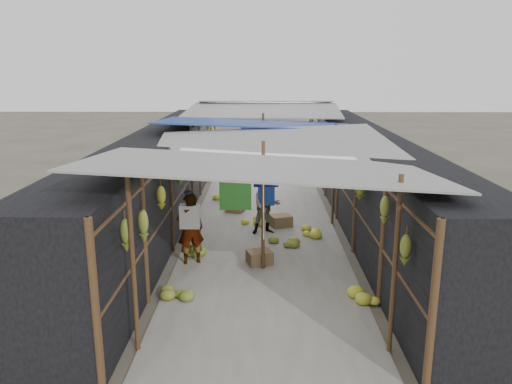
{
  "coord_description": "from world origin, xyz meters",
  "views": [
    {
      "loc": [
        -0.02,
        -6.39,
        3.95
      ],
      "look_at": [
        -0.16,
        4.42,
        1.25
      ],
      "focal_mm": 35.0,
      "sensor_mm": 36.0,
      "label": 1
    }
  ],
  "objects_px": {
    "vendor_elderly": "(190,229)",
    "crate_near": "(260,258)",
    "vendor_seated": "(295,173)",
    "shopper_blue": "(266,206)",
    "black_basin": "(293,177)"
  },
  "relations": [
    {
      "from": "black_basin",
      "to": "vendor_elderly",
      "type": "bearing_deg",
      "value": -107.68
    },
    {
      "from": "crate_near",
      "to": "vendor_seated",
      "type": "xyz_separation_m",
      "value": [
        1.18,
        7.05,
        0.33
      ]
    },
    {
      "from": "black_basin",
      "to": "shopper_blue",
      "type": "bearing_deg",
      "value": -99.38
    },
    {
      "from": "vendor_elderly",
      "to": "crate_near",
      "type": "bearing_deg",
      "value": 159.37
    },
    {
      "from": "crate_near",
      "to": "vendor_seated",
      "type": "height_order",
      "value": "vendor_seated"
    },
    {
      "from": "crate_near",
      "to": "shopper_blue",
      "type": "relative_size",
      "value": 0.34
    },
    {
      "from": "vendor_elderly",
      "to": "vendor_seated",
      "type": "distance_m",
      "value": 7.49
    },
    {
      "from": "crate_near",
      "to": "shopper_blue",
      "type": "distance_m",
      "value": 2.07
    },
    {
      "from": "black_basin",
      "to": "crate_near",
      "type": "bearing_deg",
      "value": -98.15
    },
    {
      "from": "shopper_blue",
      "to": "vendor_seated",
      "type": "relative_size",
      "value": 1.51
    },
    {
      "from": "vendor_elderly",
      "to": "vendor_seated",
      "type": "xyz_separation_m",
      "value": [
        2.59,
        7.02,
        -0.28
      ]
    },
    {
      "from": "crate_near",
      "to": "vendor_seated",
      "type": "relative_size",
      "value": 0.52
    },
    {
      "from": "shopper_blue",
      "to": "vendor_elderly",
      "type": "bearing_deg",
      "value": -139.95
    },
    {
      "from": "black_basin",
      "to": "vendor_seated",
      "type": "relative_size",
      "value": 0.65
    },
    {
      "from": "black_basin",
      "to": "shopper_blue",
      "type": "xyz_separation_m",
      "value": [
        -1.01,
        -6.14,
        0.62
      ]
    }
  ]
}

